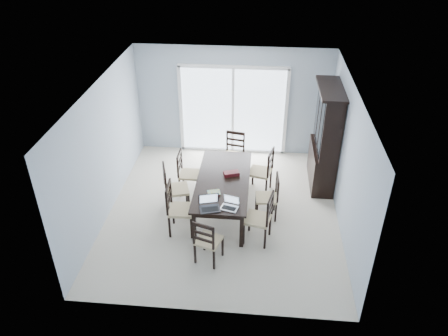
{
  "coord_description": "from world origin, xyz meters",
  "views": [
    {
      "loc": [
        0.66,
        -6.95,
        5.32
      ],
      "look_at": [
        0.02,
        0.0,
        1.01
      ],
      "focal_mm": 35.0,
      "sensor_mm": 36.0,
      "label": 1
    }
  ],
  "objects": [
    {
      "name": "hot_tub",
      "position": [
        -0.31,
        3.53,
        0.47
      ],
      "size": [
        2.08,
        1.92,
        0.94
      ],
      "rotation": [
        0.0,
        0.0,
        0.18
      ],
      "color": "brown",
      "rests_on": "balcony"
    },
    {
      "name": "ceiling",
      "position": [
        0.0,
        0.0,
        2.6
      ],
      "size": [
        5.0,
        5.0,
        0.0
      ],
      "primitive_type": "plane",
      "rotation": [
        3.14,
        0.0,
        0.0
      ],
      "color": "white",
      "rests_on": "back_wall"
    },
    {
      "name": "chair_end_near",
      "position": [
        -0.14,
        -1.47,
        0.55
      ],
      "size": [
        0.5,
        0.51,
        1.04
      ],
      "rotation": [
        0.0,
        0.0,
        -0.32
      ],
      "color": "black",
      "rests_on": "floor"
    },
    {
      "name": "cell_phone",
      "position": [
        -0.06,
        -1.0,
        0.76
      ],
      "size": [
        0.13,
        0.09,
        0.01
      ],
      "primitive_type": "cube",
      "rotation": [
        0.0,
        0.0,
        -0.29
      ],
      "color": "black",
      "rests_on": "dining_table"
    },
    {
      "name": "laptop_silver",
      "position": [
        0.19,
        -0.9,
        0.8
      ],
      "size": [
        0.34,
        0.28,
        0.2
      ],
      "rotation": [
        0.0,
        0.0,
        -0.27
      ],
      "color": "#B7B7B9",
      "rests_on": "dining_table"
    },
    {
      "name": "chair_left_near",
      "position": [
        -0.81,
        -0.67,
        0.63
      ],
      "size": [
        0.47,
        0.45,
        1.18
      ],
      "rotation": [
        0.0,
        0.0,
        -1.55
      ],
      "color": "black",
      "rests_on": "floor"
    },
    {
      "name": "chair_end_far",
      "position": [
        0.11,
        1.48,
        0.6
      ],
      "size": [
        0.51,
        0.52,
        1.14
      ],
      "rotation": [
        0.0,
        0.0,
        2.94
      ],
      "color": "black",
      "rests_on": "floor"
    },
    {
      "name": "game_box",
      "position": [
        0.15,
        0.17,
        0.79
      ],
      "size": [
        0.33,
        0.24,
        0.07
      ],
      "primitive_type": "cube",
      "rotation": [
        0.0,
        0.0,
        0.34
      ],
      "color": "#4B0F14",
      "rests_on": "dining_table"
    },
    {
      "name": "sliding_door",
      "position": [
        0.0,
        2.48,
        1.09
      ],
      "size": [
        2.52,
        0.05,
        2.18
      ],
      "color": "silver",
      "rests_on": "floor"
    },
    {
      "name": "back_wall",
      "position": [
        0.0,
        2.5,
        1.3
      ],
      "size": [
        4.5,
        0.02,
        2.6
      ],
      "primitive_type": "cube",
      "color": "#9CABBB",
      "rests_on": "floor"
    },
    {
      "name": "china_hutch",
      "position": [
        2.02,
        1.25,
        1.07
      ],
      "size": [
        0.5,
        1.38,
        2.2
      ],
      "color": "black",
      "rests_on": "floor"
    },
    {
      "name": "chair_right_mid",
      "position": [
        0.93,
        -0.06,
        0.56
      ],
      "size": [
        0.43,
        0.42,
        1.06
      ],
      "rotation": [
        0.0,
        0.0,
        1.64
      ],
      "color": "black",
      "rests_on": "floor"
    },
    {
      "name": "balcony",
      "position": [
        0.0,
        3.5,
        -0.05
      ],
      "size": [
        4.5,
        2.0,
        0.1
      ],
      "primitive_type": "cube",
      "color": "gray",
      "rests_on": "ground"
    },
    {
      "name": "laptop_dark",
      "position": [
        -0.14,
        -0.96,
        0.81
      ],
      "size": [
        0.41,
        0.33,
        0.24
      ],
      "rotation": [
        0.0,
        0.0,
        0.27
      ],
      "color": "black",
      "rests_on": "dining_table"
    },
    {
      "name": "chair_right_far",
      "position": [
        0.79,
        0.76,
        0.62
      ],
      "size": [
        0.54,
        0.53,
        1.17
      ],
      "rotation": [
        0.0,
        0.0,
        1.33
      ],
      "color": "black",
      "rests_on": "floor"
    },
    {
      "name": "chair_left_mid",
      "position": [
        -1.01,
        -0.05,
        0.63
      ],
      "size": [
        0.57,
        0.56,
        1.18
      ],
      "rotation": [
        0.0,
        0.0,
        -1.28
      ],
      "color": "black",
      "rests_on": "floor"
    },
    {
      "name": "book_stack",
      "position": [
        -0.13,
        -0.49,
        0.77
      ],
      "size": [
        0.27,
        0.23,
        0.04
      ],
      "rotation": [
        0.0,
        0.0,
        0.13
      ],
      "color": "maroon",
      "rests_on": "dining_table"
    },
    {
      "name": "chair_left_far",
      "position": [
        -0.85,
        0.6,
        0.58
      ],
      "size": [
        0.43,
        0.42,
        1.1
      ],
      "rotation": [
        0.0,
        0.0,
        -1.59
      ],
      "color": "black",
      "rests_on": "floor"
    },
    {
      "name": "wall_left",
      "position": [
        -2.25,
        0.0,
        1.3
      ],
      "size": [
        0.02,
        5.0,
        2.6
      ],
      "primitive_type": "cube",
      "color": "#9CABBB",
      "rests_on": "floor"
    },
    {
      "name": "dining_table",
      "position": [
        0.0,
        0.0,
        0.67
      ],
      "size": [
        1.0,
        2.2,
        0.75
      ],
      "color": "black",
      "rests_on": "floor"
    },
    {
      "name": "railing",
      "position": [
        0.0,
        4.5,
        0.55
      ],
      "size": [
        4.5,
        0.06,
        1.1
      ],
      "primitive_type": "cube",
      "color": "#99999E",
      "rests_on": "balcony"
    },
    {
      "name": "wall_right",
      "position": [
        2.25,
        0.0,
        1.3
      ],
      "size": [
        0.02,
        5.0,
        2.6
      ],
      "primitive_type": "cube",
      "color": "#9CABBB",
      "rests_on": "floor"
    },
    {
      "name": "floor",
      "position": [
        0.0,
        0.0,
        0.0
      ],
      "size": [
        5.0,
        5.0,
        0.0
      ],
      "primitive_type": "plane",
      "color": "#EDE3CB",
      "rests_on": "ground"
    },
    {
      "name": "chair_right_near",
      "position": [
        0.79,
        -0.81,
        0.61
      ],
      "size": [
        0.53,
        0.52,
        1.16
      ],
      "rotation": [
        0.0,
        0.0,
        1.35
      ],
      "color": "black",
      "rests_on": "floor"
    }
  ]
}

